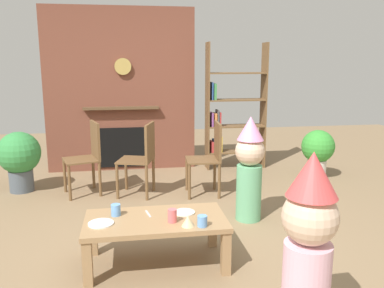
# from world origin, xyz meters

# --- Properties ---
(ground_plane) EXTENTS (12.00, 12.00, 0.00)m
(ground_plane) POSITION_xyz_m (0.00, 0.00, 0.00)
(ground_plane) COLOR #846B4C
(brick_fireplace_feature) EXTENTS (2.20, 0.28, 2.40)m
(brick_fireplace_feature) POSITION_xyz_m (-0.57, 2.60, 1.19)
(brick_fireplace_feature) COLOR brown
(brick_fireplace_feature) RESTS_ON ground_plane
(bookshelf) EXTENTS (0.90, 0.28, 1.90)m
(bookshelf) POSITION_xyz_m (1.07, 2.40, 0.85)
(bookshelf) COLOR brown
(bookshelf) RESTS_ON ground_plane
(coffee_table) EXTENTS (1.13, 0.59, 0.39)m
(coffee_table) POSITION_xyz_m (-0.29, -0.49, 0.33)
(coffee_table) COLOR #9E7A51
(coffee_table) RESTS_ON ground_plane
(paper_cup_near_left) EXTENTS (0.07, 0.07, 0.11)m
(paper_cup_near_left) POSITION_xyz_m (-0.16, -0.58, 0.44)
(paper_cup_near_left) COLOR #E5666B
(paper_cup_near_left) RESTS_ON coffee_table
(paper_cup_near_right) EXTENTS (0.08, 0.08, 0.10)m
(paper_cup_near_right) POSITION_xyz_m (-0.60, -0.37, 0.44)
(paper_cup_near_right) COLOR #669EE0
(paper_cup_near_right) RESTS_ON coffee_table
(paper_cup_center) EXTENTS (0.08, 0.08, 0.09)m
(paper_cup_center) POSITION_xyz_m (0.05, -0.70, 0.43)
(paper_cup_center) COLOR #669EE0
(paper_cup_center) RESTS_ON coffee_table
(paper_plate_front) EXTENTS (0.17, 0.17, 0.01)m
(paper_plate_front) POSITION_xyz_m (-0.04, -0.41, 0.40)
(paper_plate_front) COLOR white
(paper_plate_front) RESTS_ON coffee_table
(paper_plate_rear) EXTENTS (0.20, 0.20, 0.01)m
(paper_plate_rear) POSITION_xyz_m (-0.71, -0.54, 0.40)
(paper_plate_rear) COLOR white
(paper_plate_rear) RESTS_ON coffee_table
(birthday_cake_slice) EXTENTS (0.10, 0.10, 0.08)m
(birthday_cake_slice) POSITION_xyz_m (-0.05, -0.68, 0.43)
(birthday_cake_slice) COLOR #EAC68C
(birthday_cake_slice) RESTS_ON coffee_table
(table_fork) EXTENTS (0.05, 0.15, 0.01)m
(table_fork) POSITION_xyz_m (-0.34, -0.38, 0.40)
(table_fork) COLOR silver
(table_fork) RESTS_ON coffee_table
(child_with_cone_hat) EXTENTS (0.32, 0.32, 1.15)m
(child_with_cone_hat) POSITION_xyz_m (0.51, -1.55, 0.61)
(child_with_cone_hat) COLOR #EAB2C6
(child_with_cone_hat) RESTS_ON ground_plane
(child_in_pink) EXTENTS (0.30, 0.30, 1.09)m
(child_in_pink) POSITION_xyz_m (0.73, 0.31, 0.57)
(child_in_pink) COLOR #66B27F
(child_in_pink) RESTS_ON ground_plane
(dining_chair_left) EXTENTS (0.50, 0.50, 0.90)m
(dining_chair_left) POSITION_xyz_m (-0.98, 1.45, 0.51)
(dining_chair_left) COLOR brown
(dining_chair_left) RESTS_ON ground_plane
(dining_chair_middle) EXTENTS (0.50, 0.50, 0.90)m
(dining_chair_middle) POSITION_xyz_m (-0.32, 1.27, 0.51)
(dining_chair_middle) COLOR brown
(dining_chair_middle) RESTS_ON ground_plane
(dining_chair_right) EXTENTS (0.42, 0.42, 0.90)m
(dining_chair_right) POSITION_xyz_m (0.50, 1.18, 0.51)
(dining_chair_right) COLOR brown
(dining_chair_right) RESTS_ON ground_plane
(potted_plant_tall) EXTENTS (0.46, 0.46, 0.69)m
(potted_plant_tall) POSITION_xyz_m (2.13, 1.63, 0.41)
(potted_plant_tall) COLOR beige
(potted_plant_tall) RESTS_ON ground_plane
(potted_plant_short) EXTENTS (0.53, 0.53, 0.76)m
(potted_plant_short) POSITION_xyz_m (-1.84, 1.67, 0.45)
(potted_plant_short) COLOR #4C5660
(potted_plant_short) RESTS_ON ground_plane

